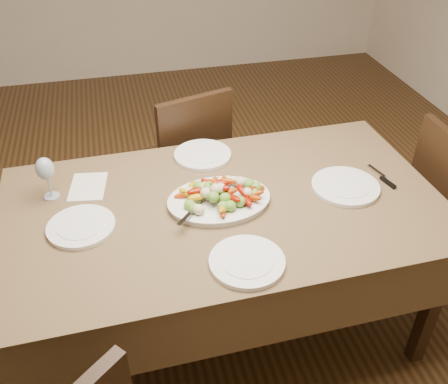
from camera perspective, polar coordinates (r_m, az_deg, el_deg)
name	(u,v)px	position (r m, az deg, el deg)	size (l,w,h in m)	color
floor	(200,283)	(2.80, -2.79, -10.32)	(6.00, 6.00, 0.00)	#3F2813
dining_table	(224,269)	(2.33, 0.00, -8.78)	(1.84, 1.04, 0.76)	brown
chair_far	(182,160)	(2.90, -4.81, 3.65)	(0.42, 0.42, 0.95)	black
serving_platter	(219,201)	(2.08, -0.57, -1.09)	(0.42, 0.31, 0.02)	white
roasted_vegetables	(219,190)	(2.04, -0.58, 0.18)	(0.34, 0.23, 0.09)	#790F02
serving_spoon	(206,202)	(2.01, -2.11, -1.16)	(0.28, 0.06, 0.03)	#9EA0A8
plate_left	(81,227)	(2.03, -16.01, -3.84)	(0.27, 0.27, 0.02)	white
plate_right	(345,187)	(2.23, 13.70, 0.61)	(0.29, 0.29, 0.02)	white
plate_far	(203,155)	(2.39, -2.45, 4.24)	(0.27, 0.27, 0.02)	white
plate_near	(247,262)	(1.81, 2.64, -7.98)	(0.28, 0.28, 0.02)	white
wine_glass	(47,177)	(2.19, -19.58, 1.62)	(0.08, 0.08, 0.20)	#8C99A5
menu_card	(88,186)	(2.26, -15.28, 0.62)	(0.15, 0.21, 0.00)	silver
table_knife	(383,178)	(2.34, 17.67, 1.58)	(0.02, 0.20, 0.01)	#9EA0A8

